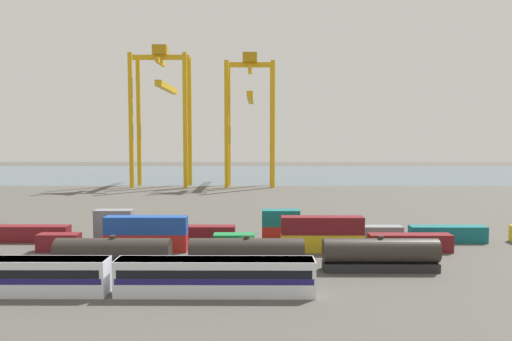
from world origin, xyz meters
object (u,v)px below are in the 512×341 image
gantry_crane_central (250,107)px  shipping_container_1 (146,242)px  freight_tank_row (247,254)px  shipping_container_0 (59,242)px  passenger_train (112,275)px  shipping_container_13 (364,234)px  gantry_crane_west (162,102)px  shipping_container_7 (32,234)px

gantry_crane_central → shipping_container_1: bearing=-98.1°
freight_tank_row → shipping_container_1: bearing=145.9°
shipping_container_0 → gantry_crane_central: bearing=74.5°
passenger_train → gantry_crane_central: gantry_crane_central is taller
gantry_crane_central → shipping_container_13: bearing=-77.5°
passenger_train → gantry_crane_west: gantry_crane_west is taller
shipping_container_0 → gantry_crane_west: (-3.49, 95.88, 27.55)m
passenger_train → shipping_container_1: 19.61m
shipping_container_0 → gantry_crane_central: size_ratio=0.13×
shipping_container_7 → shipping_container_1: bearing=-17.5°
shipping_container_13 → gantry_crane_central: gantry_crane_central is taller
shipping_container_1 → gantry_crane_west: (-16.49, 95.88, 27.55)m
freight_tank_row → gantry_crane_central: gantry_crane_central is taller
shipping_container_1 → shipping_container_13: (33.63, 6.35, 0.00)m
shipping_container_1 → gantry_crane_west: gantry_crane_west is taller
shipping_container_0 → shipping_container_13: (46.63, 6.35, 0.00)m
shipping_container_13 → gantry_crane_west: gantry_crane_west is taller
shipping_container_0 → gantry_crane_central: 103.24m
passenger_train → shipping_container_0: (-13.89, 19.57, -0.84)m
passenger_train → shipping_container_1: passenger_train is taller
passenger_train → shipping_container_13: (32.74, 25.92, -0.84)m
passenger_train → shipping_container_13: 41.77m
shipping_container_13 → gantry_crane_central: (-19.91, 90.00, 25.71)m
passenger_train → shipping_container_1: bearing=92.6°
passenger_train → gantry_crane_central: (12.83, 115.92, 24.87)m
shipping_container_13 → gantry_crane_central: bearing=102.5°
freight_tank_row → shipping_container_7: freight_tank_row is taller
freight_tank_row → shipping_container_0: (-28.11, 10.25, -0.83)m
passenger_train → shipping_container_7: 33.36m
shipping_container_0 → shipping_container_13: 47.06m
freight_tank_row → shipping_container_7: bearing=154.8°
freight_tank_row → shipping_container_13: bearing=41.9°
shipping_container_0 → gantry_crane_west: bearing=92.1°
gantry_crane_central → shipping_container_0: bearing=-105.5°
gantry_crane_west → freight_tank_row: bearing=-73.4°
passenger_train → shipping_container_7: (-20.98, 25.92, -0.84)m
freight_tank_row → shipping_container_7: size_ratio=3.99×
freight_tank_row → gantry_crane_west: bearing=106.6°
shipping_container_0 → shipping_container_7: (-7.09, 6.35, 0.00)m
shipping_container_7 → gantry_crane_central: size_ratio=0.27×
shipping_container_7 → gantry_crane_west: gantry_crane_west is taller
shipping_container_13 → gantry_crane_central: 95.70m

